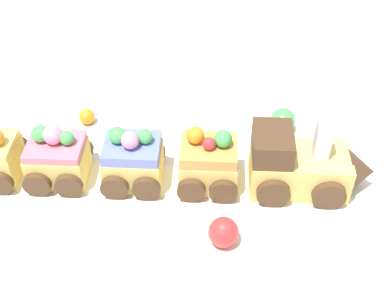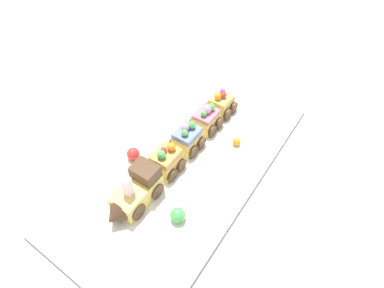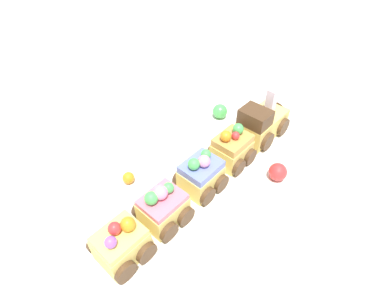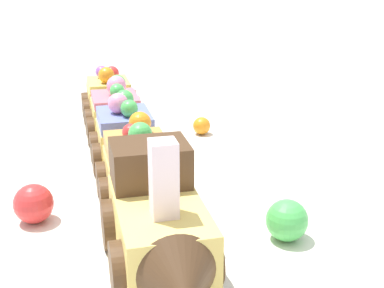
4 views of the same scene
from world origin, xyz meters
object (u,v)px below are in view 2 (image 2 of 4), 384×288
gumball_orange (237,142)px  gumball_green (178,215)px  cake_train_locomotive (134,194)px  cake_car_strawberry (206,119)px  gumball_red (133,154)px  cake_car_caramel (166,161)px  cake_car_lemon (221,104)px  cake_car_blueberry (187,139)px

gumball_orange → gumball_green: bearing=0.4°
cake_train_locomotive → cake_car_strawberry: cake_train_locomotive is taller
cake_train_locomotive → gumball_orange: cake_train_locomotive is taller
gumball_green → gumball_red: same height
cake_car_caramel → cake_car_lemon: (-0.25, -0.00, -0.00)m
cake_car_caramel → gumball_green: cake_car_caramel is taller
cake_car_blueberry → gumball_orange: 0.12m
cake_train_locomotive → cake_car_caramel: size_ratio=1.83×
cake_train_locomotive → gumball_orange: bearing=159.8°
cake_car_strawberry → cake_car_lemon: (-0.08, -0.00, -0.00)m
gumball_orange → gumball_green: (0.25, 0.00, 0.01)m
cake_car_caramel → cake_car_lemon: 0.25m
cake_car_strawberry → cake_car_blueberry: bearing=-0.2°
gumball_red → gumball_orange: bearing=134.6°
cake_car_strawberry → gumball_green: bearing=20.3°
cake_car_lemon → cake_car_caramel: bearing=0.1°
cake_train_locomotive → cake_car_blueberry: bearing=-180.0°
cake_car_blueberry → cake_car_lemon: 0.16m
cake_car_lemon → gumball_orange: 0.13m
gumball_green → gumball_red: size_ratio=1.00×
cake_car_caramel → gumball_green: 0.13m
cake_car_blueberry → gumball_red: (0.10, -0.08, -0.01)m
cake_car_strawberry → gumball_red: 0.21m
cake_car_strawberry → gumball_red: bearing=-24.5°
cake_train_locomotive → gumball_red: cake_train_locomotive is taller
cake_car_caramel → gumball_red: bearing=-78.1°
cake_train_locomotive → cake_car_blueberry: size_ratio=1.85×
cake_car_strawberry → gumball_red: (0.19, -0.08, -0.01)m
cake_car_blueberry → gumball_red: cake_car_blueberry is taller
gumball_green → gumball_red: bearing=-111.3°
cake_train_locomotive → cake_car_strawberry: size_ratio=1.90×
cake_car_blueberry → gumball_orange: bearing=127.1°
cake_train_locomotive → gumball_red: 0.13m
cake_car_caramel → gumball_green: bearing=46.6°
gumball_green → gumball_red: (-0.07, -0.18, -0.00)m
gumball_orange → gumball_red: (0.18, -0.18, 0.01)m
gumball_red → gumball_green: bearing=68.7°
cake_car_blueberry → gumball_orange: size_ratio=3.61×
cake_car_strawberry → gumball_orange: size_ratio=3.51×
cake_car_caramel → cake_car_strawberry: (-0.17, -0.00, -0.00)m
gumball_orange → gumball_red: bearing=-45.4°
cake_car_caramel → cake_car_blueberry: same height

